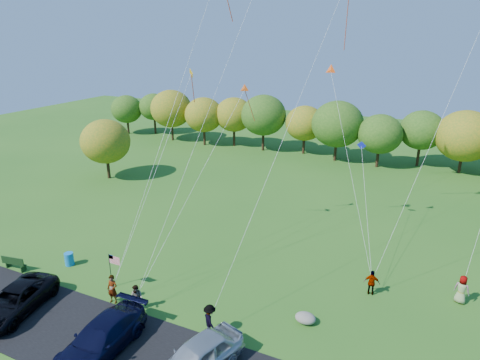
# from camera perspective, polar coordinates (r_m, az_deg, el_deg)

# --- Properties ---
(ground) EXTENTS (140.00, 140.00, 0.00)m
(ground) POSITION_cam_1_polar(r_m,az_deg,el_deg) (27.45, -7.22, -17.53)
(ground) COLOR #285F1B
(ground) RESTS_ON ground
(asphalt_lane) EXTENTS (44.00, 6.00, 0.06)m
(asphalt_lane) POSITION_cam_1_polar(r_m,az_deg,el_deg) (24.95, -12.54, -22.22)
(asphalt_lane) COLOR black
(asphalt_lane) RESTS_ON ground
(treeline) EXTENTS (76.91, 27.87, 8.42)m
(treeline) POSITION_cam_1_polar(r_m,az_deg,el_deg) (57.77, 11.37, 7.19)
(treeline) COLOR #372314
(treeline) RESTS_ON ground
(minivan_dark) EXTENTS (3.69, 6.09, 1.58)m
(minivan_dark) POSITION_cam_1_polar(r_m,az_deg,el_deg) (30.34, -27.81, -14.00)
(minivan_dark) COLOR black
(minivan_dark) RESTS_ON asphalt_lane
(minivan_navy) EXTENTS (2.58, 5.99, 1.72)m
(minivan_navy) POSITION_cam_1_polar(r_m,az_deg,el_deg) (25.35, -18.02, -19.42)
(minivan_navy) COLOR black
(minivan_navy) RESTS_ON asphalt_lane
(minivan_silver) EXTENTS (3.59, 5.69, 1.80)m
(minivan_silver) POSITION_cam_1_polar(r_m,az_deg,el_deg) (23.20, -5.67, -22.49)
(minivan_silver) COLOR #B3B8BF
(minivan_silver) RESTS_ON asphalt_lane
(flyer_a) EXTENTS (0.76, 0.55, 1.93)m
(flyer_a) POSITION_cam_1_polar(r_m,az_deg,el_deg) (28.97, -16.64, -13.77)
(flyer_a) COLOR #4C4C59
(flyer_a) RESTS_ON ground
(flyer_b) EXTENTS (0.89, 0.71, 1.73)m
(flyer_b) POSITION_cam_1_polar(r_m,az_deg,el_deg) (27.95, -13.62, -15.05)
(flyer_b) COLOR #4C4C59
(flyer_b) RESTS_ON ground
(flyer_c) EXTENTS (1.40, 1.35, 1.92)m
(flyer_c) POSITION_cam_1_polar(r_m,az_deg,el_deg) (25.42, -4.04, -18.13)
(flyer_c) COLOR #4C4C59
(flyer_c) RESTS_ON ground
(flyer_d) EXTENTS (1.06, 0.52, 1.74)m
(flyer_d) POSITION_cam_1_polar(r_m,az_deg,el_deg) (29.88, 17.17, -12.95)
(flyer_d) COLOR #4C4C59
(flyer_d) RESTS_ON ground
(flyer_e) EXTENTS (1.07, 0.86, 1.90)m
(flyer_e) POSITION_cam_1_polar(r_m,az_deg,el_deg) (31.15, 27.45, -12.83)
(flyer_e) COLOR #4C4C59
(flyer_e) RESTS_ON ground
(park_bench) EXTENTS (1.86, 0.61, 1.03)m
(park_bench) POSITION_cam_1_polar(r_m,az_deg,el_deg) (35.39, -27.92, -9.74)
(park_bench) COLOR black
(park_bench) RESTS_ON ground
(trash_barrel) EXTENTS (0.65, 0.65, 0.97)m
(trash_barrel) POSITION_cam_1_polar(r_m,az_deg,el_deg) (34.39, -21.81, -9.76)
(trash_barrel) COLOR blue
(trash_barrel) RESTS_ON ground
(flag_assembly) EXTENTS (0.92, 0.60, 2.48)m
(flag_assembly) POSITION_cam_1_polar(r_m,az_deg,el_deg) (29.95, -16.61, -10.60)
(flag_assembly) COLOR black
(flag_assembly) RESTS_ON ground
(boulder_near) EXTENTS (1.25, 0.98, 0.62)m
(boulder_near) POSITION_cam_1_polar(r_m,az_deg,el_deg) (26.86, 8.72, -17.73)
(boulder_near) COLOR #A09C8C
(boulder_near) RESTS_ON ground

